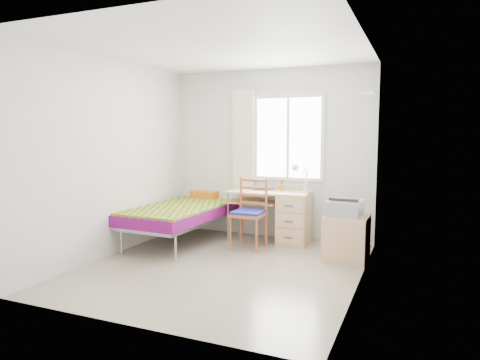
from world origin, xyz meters
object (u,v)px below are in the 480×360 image
bed (188,210)px  chair (250,209)px  desk (289,216)px  printer (345,207)px  cabinet (346,238)px

bed → chair: size_ratio=2.24×
desk → chair: 0.65m
chair → printer: 1.33m
cabinet → printer: bearing=135.0°
cabinet → printer: (-0.03, 0.04, 0.39)m
bed → desk: bearing=18.3°
chair → cabinet: 1.39m
chair → printer: chair is taller
desk → printer: size_ratio=2.51×
desk → chair: chair is taller
desk → printer: (0.89, -0.54, 0.27)m
bed → chair: 1.04m
printer → desk: bearing=151.0°
cabinet → printer: 0.40m
bed → printer: (2.36, -0.13, 0.22)m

